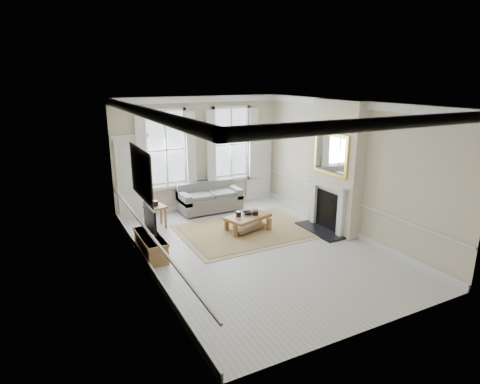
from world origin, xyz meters
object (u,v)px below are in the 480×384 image
side_table (155,210)px  sofa (209,199)px  tv_stand (151,245)px  coffee_table (248,218)px

side_table → sofa: bearing=19.1°
sofa → tv_stand: sofa is taller
side_table → tv_stand: size_ratio=0.45×
side_table → coffee_table: size_ratio=0.47×
side_table → tv_stand: (-0.59, -1.69, -0.25)m
sofa → side_table: (-1.83, -0.64, 0.13)m
sofa → coffee_table: 2.03m
sofa → tv_stand: 3.36m
side_table → tv_stand: bearing=-109.3°
sofa → tv_stand: bearing=-136.2°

